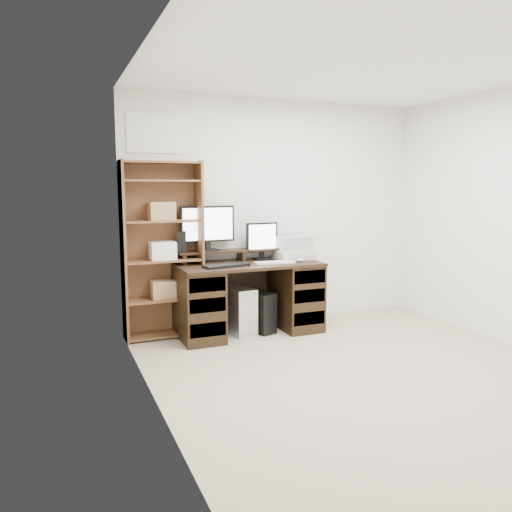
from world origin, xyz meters
TOP-DOWN VIEW (x-y plane):
  - room at (-0.00, 0.00)m, footprint 3.54×4.04m
  - desk at (-0.49, 1.64)m, footprint 1.50×0.70m
  - riser_shelf at (-0.49, 1.85)m, footprint 1.40×0.22m
  - monitor_wide at (-0.86, 1.88)m, footprint 0.60×0.17m
  - monitor_small at (-0.26, 1.82)m, footprint 0.37×0.15m
  - speaker at (-1.15, 1.84)m, footprint 0.11×0.11m
  - keyboard_black at (-0.79, 1.48)m, footprint 0.49×0.24m
  - keyboard_white at (-0.25, 1.50)m, footprint 0.43×0.16m
  - mouse at (0.05, 1.51)m, footprint 0.09×0.06m
  - printer at (0.08, 1.71)m, footprint 0.41×0.31m
  - basket at (0.08, 1.71)m, footprint 0.35×0.26m
  - tower_silver at (-0.59, 1.70)m, footprint 0.27×0.51m
  - tower_black at (-0.39, 1.65)m, footprint 0.32×0.47m
  - bookshelf at (-1.35, 1.86)m, footprint 0.80×0.30m

SIDE VIEW (x-z plane):
  - tower_black at x=-0.39m, z-range 0.00..0.43m
  - tower_silver at x=-0.59m, z-range 0.00..0.49m
  - desk at x=-0.49m, z-range 0.01..0.76m
  - keyboard_white at x=-0.25m, z-range 0.75..0.77m
  - keyboard_black at x=-0.79m, z-range 0.75..0.78m
  - mouse at x=0.05m, z-range 0.75..0.79m
  - printer at x=0.08m, z-range 0.75..0.85m
  - riser_shelf at x=-0.49m, z-range 0.78..0.90m
  - bookshelf at x=-1.35m, z-range 0.02..1.82m
  - basket at x=0.08m, z-range 0.85..1.00m
  - monitor_small at x=-0.26m, z-range 0.77..1.17m
  - speaker at x=-1.15m, z-range 0.87..1.09m
  - monitor_wide at x=-0.86m, z-range 0.90..1.37m
  - room at x=0.00m, z-range -0.02..2.52m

